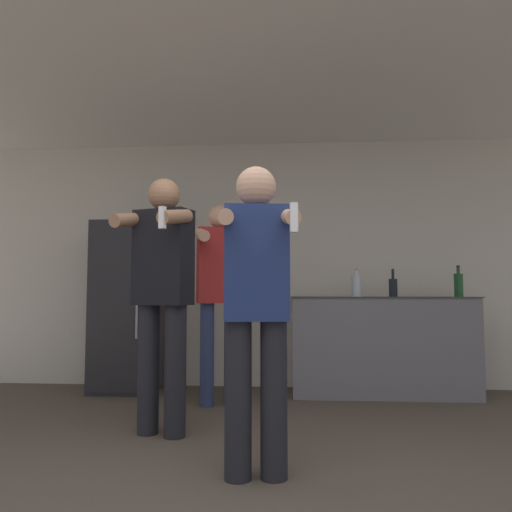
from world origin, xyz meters
name	(u,v)px	position (x,y,z in m)	size (l,w,h in m)	color
wall_back	(271,263)	(0.00, 3.17, 1.27)	(7.00, 0.06, 2.55)	beige
ceiling_slab	(262,78)	(0.00, 1.57, 2.57)	(7.00, 3.66, 0.05)	silver
refrigerator	(128,306)	(-1.41, 2.82, 0.83)	(0.61, 0.66, 1.66)	#262628
counter	(381,345)	(1.07, 2.82, 0.46)	(1.72, 0.65, 0.93)	slate
bottle_green_wine	(356,285)	(0.83, 2.74, 1.04)	(0.09, 0.09, 0.27)	silver
bottle_short_whiskey	(393,287)	(1.17, 2.74, 1.02)	(0.08, 0.08, 0.27)	black
bottle_red_label	(459,284)	(1.78, 2.74, 1.04)	(0.08, 0.08, 0.30)	#194723
person_woman_foreground	(256,302)	(0.03, 0.58, 0.91)	(0.44, 0.47, 1.64)	black
person_man_side	(162,288)	(-0.67, 1.32, 0.99)	(0.54, 0.52, 1.76)	black
person_spectator_back	(220,284)	(-0.41, 2.24, 1.04)	(0.54, 0.55, 1.73)	navy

